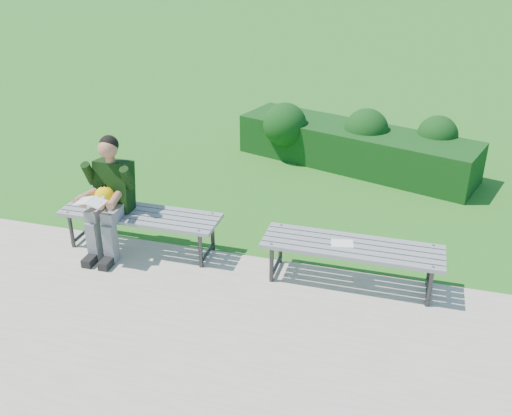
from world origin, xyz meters
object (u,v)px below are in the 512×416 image
at_px(bench_right, 352,250).
at_px(hedge, 354,142).
at_px(paper_sheet, 342,243).
at_px(seated_boy, 109,193).
at_px(bench_left, 140,217).

bearing_deg(bench_right, hedge, 96.69).
bearing_deg(bench_right, paper_sheet, 180.00).
bearing_deg(seated_boy, bench_left, 16.99).
xyz_separation_m(bench_left, paper_sheet, (2.26, -0.06, 0.06)).
relative_size(seated_boy, paper_sheet, 5.35).
bearing_deg(hedge, seated_boy, -124.69).
height_order(bench_right, paper_sheet, bench_right).
relative_size(hedge, paper_sheet, 15.20).
xyz_separation_m(seated_boy, paper_sheet, (2.56, 0.03, -0.24)).
distance_m(hedge, seated_boy, 4.01).
bearing_deg(seated_boy, hedge, 55.31).
bearing_deg(paper_sheet, bench_right, -0.00).
bearing_deg(hedge, bench_right, -83.31).
height_order(hedge, seated_boy, seated_boy).
height_order(seated_boy, paper_sheet, seated_boy).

